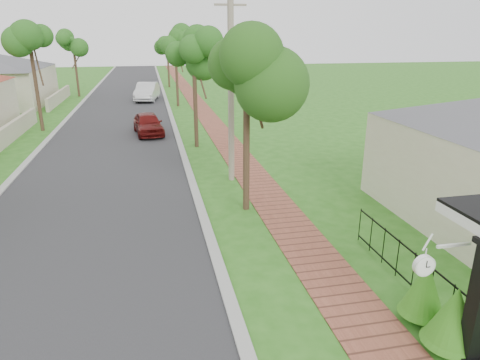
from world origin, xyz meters
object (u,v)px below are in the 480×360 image
object	(u,v)px
porch_post	(477,312)
parked_car_red	(148,124)
near_tree	(247,68)
utility_pole	(231,91)
station_clock	(426,264)
parked_car_white	(147,92)

from	to	relation	value
porch_post	parked_car_red	bearing A→B (deg)	105.13
parked_car_red	near_tree	bearing A→B (deg)	-82.81
utility_pole	station_clock	bearing A→B (deg)	-82.64
porch_post	parked_car_white	world-z (taller)	porch_post
parked_car_red	station_clock	world-z (taller)	station_clock
parked_car_red	parked_car_white	bearing A→B (deg)	82.86
near_tree	station_clock	xyz separation A→B (m)	(1.49, -7.60, -2.79)
porch_post	parked_car_white	distance (m)	35.26
parked_car_white	station_clock	bearing A→B (deg)	-72.68
porch_post	near_tree	world-z (taller)	near_tree
porch_post	utility_pole	world-z (taller)	utility_pole
parked_car_white	utility_pole	world-z (taller)	utility_pole
porch_post	parked_car_red	xyz separation A→B (m)	(-5.55, 20.52, -0.47)
parked_car_white	station_clock	distance (m)	34.76
porch_post	near_tree	size ratio (longest dim) A/B	0.42
near_tree	utility_pole	bearing A→B (deg)	88.21
utility_pole	station_clock	xyz separation A→B (m)	(1.39, -10.80, -1.68)
parked_car_white	station_clock	world-z (taller)	station_clock
parked_car_red	parked_car_white	size ratio (longest dim) A/B	0.79
utility_pole	parked_car_white	bearing A→B (deg)	97.95
parked_car_white	utility_pole	xyz separation A→B (m)	(3.30, -23.62, 2.84)
porch_post	parked_car_white	size ratio (longest dim) A/B	0.53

